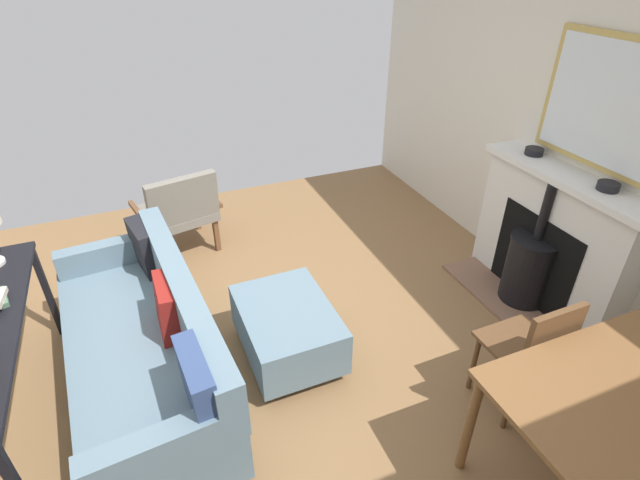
{
  "coord_description": "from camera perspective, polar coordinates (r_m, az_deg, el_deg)",
  "views": [
    {
      "loc": [
        0.51,
        2.37,
        2.46
      ],
      "look_at": [
        -0.48,
        -0.01,
        0.84
      ],
      "focal_mm": 26.83,
      "sensor_mm": 36.0,
      "label": 1
    }
  ],
  "objects": [
    {
      "name": "ottoman",
      "position": [
        3.27,
        -3.93,
        -10.41
      ],
      "size": [
        0.59,
        0.8,
        0.41
      ],
      "color": "#B2B2B7",
      "rests_on": "ground"
    },
    {
      "name": "ground_plane",
      "position": [
        3.46,
        -7.47,
        -13.65
      ],
      "size": [
        4.95,
        5.24,
        0.01
      ],
      "primitive_type": "cube",
      "color": "olive"
    },
    {
      "name": "mantel_bowl_near",
      "position": [
        4.01,
        24.19,
        9.67
      ],
      "size": [
        0.14,
        0.14,
        0.05
      ],
      "color": "black",
      "rests_on": "fireplace"
    },
    {
      "name": "wall_left",
      "position": [
        3.97,
        28.42,
        11.86
      ],
      "size": [
        0.12,
        5.24,
        2.66
      ],
      "primitive_type": "cube",
      "color": "beige",
      "rests_on": "ground"
    },
    {
      "name": "sofa",
      "position": [
        3.17,
        -19.88,
        -11.87
      ],
      "size": [
        0.94,
        1.94,
        0.83
      ],
      "color": "#B2B2B7",
      "rests_on": "ground"
    },
    {
      "name": "dining_table",
      "position": [
        2.72,
        32.53,
        -16.27
      ],
      "size": [
        1.19,
        0.79,
        0.73
      ],
      "color": "brown",
      "rests_on": "ground"
    },
    {
      "name": "mirror_over_mantel",
      "position": [
        3.72,
        30.81,
        13.88
      ],
      "size": [
        0.04,
        0.92,
        0.85
      ],
      "color": "tan"
    },
    {
      "name": "mantel_bowl_far",
      "position": [
        3.63,
        31.16,
        5.55
      ],
      "size": [
        0.14,
        0.14,
        0.05
      ],
      "color": "black",
      "rests_on": "fireplace"
    },
    {
      "name": "fireplace",
      "position": [
        4.01,
        25.35,
        -0.68
      ],
      "size": [
        0.61,
        1.37,
        1.08
      ],
      "color": "brown",
      "rests_on": "ground"
    },
    {
      "name": "armchair_accent",
      "position": [
        4.39,
        -16.44,
        3.56
      ],
      "size": [
        0.78,
        0.7,
        0.81
      ],
      "color": "brown",
      "rests_on": "ground"
    },
    {
      "name": "dining_chair_near_fireplace",
      "position": [
        3.01,
        24.08,
        -11.63
      ],
      "size": [
        0.41,
        0.41,
        0.85
      ],
      "color": "brown",
      "rests_on": "ground"
    }
  ]
}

